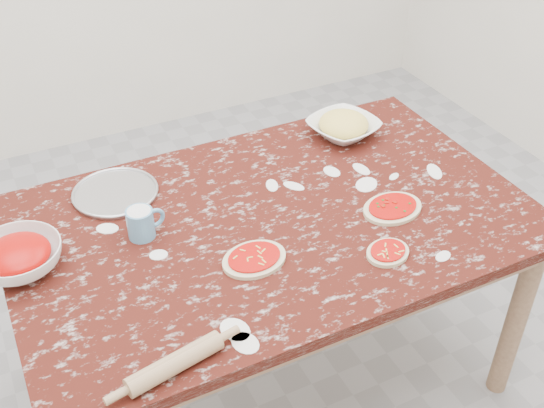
{
  "coord_description": "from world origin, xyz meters",
  "views": [
    {
      "loc": [
        -0.72,
        -1.46,
        2.02
      ],
      "look_at": [
        0.0,
        0.0,
        0.8
      ],
      "focal_mm": 43.87,
      "sensor_mm": 36.0,
      "label": 1
    }
  ],
  "objects": [
    {
      "name": "ground",
      "position": [
        0.0,
        0.0,
        0.0
      ],
      "size": [
        4.0,
        4.0,
        0.0
      ],
      "primitive_type": "plane",
      "color": "gray"
    },
    {
      "name": "worktable",
      "position": [
        0.0,
        0.0,
        0.67
      ],
      "size": [
        1.6,
        1.0,
        0.75
      ],
      "color": "#38100A",
      "rests_on": "ground"
    },
    {
      "name": "pizza_tray",
      "position": [
        -0.4,
        0.33,
        0.76
      ],
      "size": [
        0.31,
        0.31,
        0.01
      ],
      "primitive_type": "cylinder",
      "rotation": [
        0.0,
        0.0,
        -0.15
      ],
      "color": "#B2B2B7",
      "rests_on": "worktable"
    },
    {
      "name": "sauce_bowl",
      "position": [
        -0.74,
        0.1,
        0.79
      ],
      "size": [
        0.25,
        0.25,
        0.08
      ],
      "primitive_type": "imported",
      "rotation": [
        0.0,
        0.0,
        -0.01
      ],
      "color": "white",
      "rests_on": "worktable"
    },
    {
      "name": "cheese_bowl",
      "position": [
        0.45,
        0.33,
        0.78
      ],
      "size": [
        0.3,
        0.3,
        0.06
      ],
      "primitive_type": "imported",
      "rotation": [
        0.0,
        0.0,
        0.24
      ],
      "color": "white",
      "rests_on": "worktable"
    },
    {
      "name": "flour_mug",
      "position": [
        -0.39,
        0.09,
        0.8
      ],
      "size": [
        0.12,
        0.08,
        0.09
      ],
      "color": "#5893BC",
      "rests_on": "worktable"
    },
    {
      "name": "pizza_left",
      "position": [
        -0.14,
        -0.16,
        0.76
      ],
      "size": [
        0.21,
        0.17,
        0.02
      ],
      "color": "beige",
      "rests_on": "worktable"
    },
    {
      "name": "pizza_mid",
      "position": [
        0.22,
        -0.31,
        0.76
      ],
      "size": [
        0.16,
        0.14,
        0.02
      ],
      "color": "beige",
      "rests_on": "worktable"
    },
    {
      "name": "pizza_right",
      "position": [
        0.36,
        -0.14,
        0.76
      ],
      "size": [
        0.22,
        0.17,
        0.02
      ],
      "color": "beige",
      "rests_on": "worktable"
    },
    {
      "name": "rolling_pin",
      "position": [
        -0.47,
        -0.43,
        0.77
      ],
      "size": [
        0.25,
        0.1,
        0.05
      ],
      "primitive_type": "cylinder",
      "rotation": [
        0.0,
        1.57,
        0.19
      ],
      "color": "tan",
      "rests_on": "worktable"
    }
  ]
}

